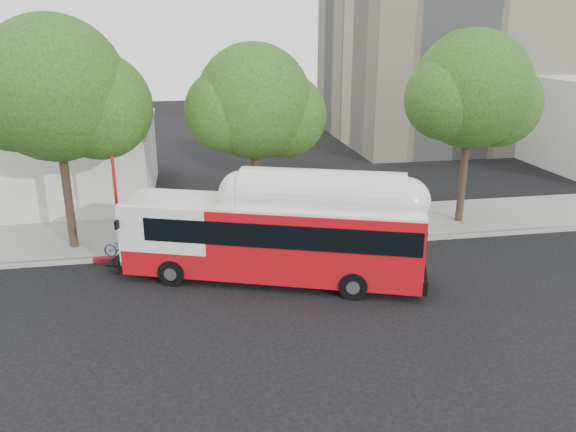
% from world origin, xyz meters
% --- Properties ---
extents(ground, '(120.00, 120.00, 0.00)m').
position_xyz_m(ground, '(0.00, 0.00, 0.00)').
color(ground, black).
rests_on(ground, ground).
extents(sidewalk, '(60.00, 5.00, 0.15)m').
position_xyz_m(sidewalk, '(0.00, 6.50, 0.07)').
color(sidewalk, gray).
rests_on(sidewalk, ground).
extents(curb_strip, '(60.00, 0.30, 0.15)m').
position_xyz_m(curb_strip, '(0.00, 3.90, 0.07)').
color(curb_strip, gray).
rests_on(curb_strip, ground).
extents(red_curb_segment, '(10.00, 0.32, 0.16)m').
position_xyz_m(red_curb_segment, '(-3.00, 3.90, 0.08)').
color(red_curb_segment, maroon).
rests_on(red_curb_segment, ground).
extents(street_tree_left, '(6.67, 5.80, 9.74)m').
position_xyz_m(street_tree_left, '(-8.53, 5.56, 6.60)').
color(street_tree_left, '#2D2116').
rests_on(street_tree_left, ground).
extents(street_tree_mid, '(5.75, 5.00, 8.62)m').
position_xyz_m(street_tree_mid, '(-0.59, 6.06, 5.91)').
color(street_tree_mid, '#2D2116').
rests_on(street_tree_mid, ground).
extents(street_tree_right, '(6.21, 5.40, 9.18)m').
position_xyz_m(street_tree_right, '(9.44, 5.86, 6.26)').
color(street_tree_right, '#2D2116').
rests_on(street_tree_right, ground).
extents(low_commercial_bldg, '(16.20, 10.20, 4.25)m').
position_xyz_m(low_commercial_bldg, '(-14.00, 14.00, 2.15)').
color(low_commercial_bldg, silver).
rests_on(low_commercial_bldg, ground).
extents(transit_bus, '(11.85, 5.98, 3.51)m').
position_xyz_m(transit_bus, '(-0.94, 0.86, 1.64)').
color(transit_bus, red).
rests_on(transit_bus, ground).
extents(signal_pole, '(0.13, 0.44, 4.67)m').
position_xyz_m(signal_pole, '(-6.95, 4.67, 2.40)').
color(signal_pole, red).
rests_on(signal_pole, ground).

